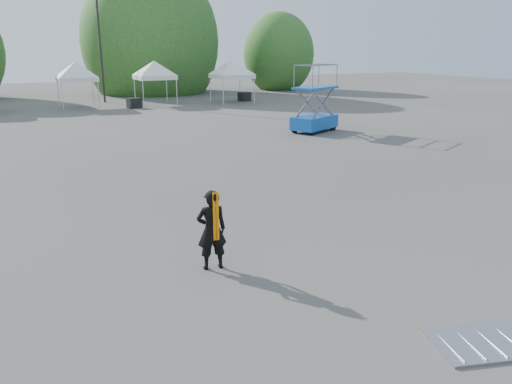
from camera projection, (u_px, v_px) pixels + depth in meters
name	position (u px, v px, depth m)	size (l,w,h in m)	color
ground	(232.00, 235.00, 11.94)	(120.00, 120.00, 0.00)	#474442
light_pole_east	(99.00, 31.00, 39.12)	(0.60, 0.25, 9.80)	black
tree_mid_e	(151.00, 42.00, 47.90)	(5.12, 5.12, 7.79)	#382314
tree_far_e	(279.00, 54.00, 52.16)	(3.84, 3.84, 5.84)	#382314
tent_e	(75.00, 65.00, 36.01)	(3.81, 3.81, 3.88)	silver
tent_f	(154.00, 64.00, 38.20)	(3.97, 3.97, 3.88)	silver
tent_g	(232.00, 64.00, 39.60)	(4.06, 4.06, 3.88)	silver
man	(212.00, 230.00, 9.92)	(0.65, 0.48, 1.65)	black
scissor_lift	(315.00, 98.00, 26.06)	(3.00, 2.33, 3.47)	#0C419E
barrier_mid	(498.00, 340.00, 7.59)	(2.25, 1.57, 0.06)	#97999E
crate_mid	(134.00, 103.00, 36.68)	(0.95, 0.74, 0.74)	black
crate_east	(244.00, 97.00, 41.54)	(0.92, 0.71, 0.71)	black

